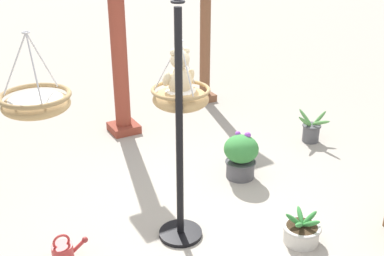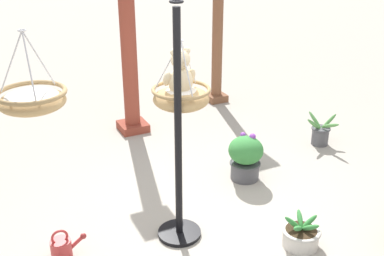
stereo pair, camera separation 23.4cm
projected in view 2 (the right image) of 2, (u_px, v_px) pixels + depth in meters
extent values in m
plane|color=#A8A093|center=(199.00, 225.00, 5.00)|extent=(40.00, 40.00, 0.00)
cylinder|color=black|center=(178.00, 133.00, 4.39)|extent=(0.07, 0.07, 2.30)
cylinder|color=black|center=(179.00, 233.00, 4.85)|extent=(0.44, 0.44, 0.04)
torus|color=black|center=(176.00, 1.00, 3.90)|extent=(0.12, 0.12, 0.02)
ellipsoid|color=tan|center=(181.00, 99.00, 4.56)|extent=(0.55, 0.55, 0.21)
torus|color=#97794E|center=(181.00, 90.00, 4.52)|extent=(0.57, 0.57, 0.04)
ellipsoid|color=silver|center=(181.00, 97.00, 4.55)|extent=(0.48, 0.48, 0.17)
cylinder|color=#B7B7BC|center=(188.00, 62.00, 4.52)|extent=(0.23, 0.14, 0.48)
cylinder|color=#B7B7BC|center=(168.00, 65.00, 4.43)|extent=(0.23, 0.14, 0.48)
cylinder|color=#B7B7BC|center=(187.00, 69.00, 4.32)|extent=(0.01, 0.26, 0.48)
torus|color=#B7B7BC|center=(181.00, 41.00, 4.33)|extent=(0.06, 0.06, 0.01)
ellipsoid|color=beige|center=(181.00, 82.00, 4.50)|extent=(0.24, 0.20, 0.28)
sphere|color=beige|center=(180.00, 59.00, 4.41)|extent=(0.23, 0.23, 0.19)
ellipsoid|color=beige|center=(177.00, 59.00, 4.47)|extent=(0.10, 0.09, 0.06)
sphere|color=black|center=(176.00, 58.00, 4.49)|extent=(0.03, 0.03, 0.03)
sphere|color=beige|center=(174.00, 52.00, 4.35)|extent=(0.07, 0.07, 0.07)
sphere|color=beige|center=(187.00, 51.00, 4.41)|extent=(0.07, 0.07, 0.07)
ellipsoid|color=beige|center=(167.00, 79.00, 4.46)|extent=(0.08, 0.14, 0.18)
ellipsoid|color=beige|center=(191.00, 75.00, 4.56)|extent=(0.08, 0.14, 0.18)
ellipsoid|color=beige|center=(170.00, 90.00, 4.60)|extent=(0.09, 0.16, 0.09)
ellipsoid|color=beige|center=(182.00, 88.00, 4.65)|extent=(0.09, 0.16, 0.09)
ellipsoid|color=tan|center=(32.00, 102.00, 3.59)|extent=(0.51, 0.51, 0.16)
torus|color=#97794E|center=(31.00, 93.00, 3.56)|extent=(0.53, 0.53, 0.04)
ellipsoid|color=silver|center=(32.00, 99.00, 3.58)|extent=(0.45, 0.45, 0.13)
cylinder|color=#B7B7BC|center=(39.00, 59.00, 3.55)|extent=(0.22, 0.13, 0.48)
cylinder|color=#B7B7BC|center=(11.00, 62.00, 3.47)|extent=(0.22, 0.13, 0.48)
cylinder|color=#B7B7BC|center=(29.00, 66.00, 3.37)|extent=(0.01, 0.24, 0.48)
torus|color=#B7B7BC|center=(22.00, 30.00, 3.37)|extent=(0.06, 0.06, 0.01)
cylinder|color=brown|center=(129.00, 46.00, 6.71)|extent=(0.23, 0.23, 2.61)
cube|color=brown|center=(133.00, 126.00, 7.21)|extent=(0.41, 0.41, 0.12)
cylinder|color=brown|center=(218.00, 31.00, 7.89)|extent=(0.18, 0.18, 2.49)
cube|color=brown|center=(216.00, 97.00, 8.37)|extent=(0.32, 0.32, 0.12)
cylinder|color=#4C4C51|center=(245.00, 170.00, 5.86)|extent=(0.35, 0.35, 0.22)
torus|color=#444449|center=(245.00, 163.00, 5.82)|extent=(0.38, 0.38, 0.03)
cylinder|color=#382819|center=(245.00, 163.00, 5.82)|extent=(0.31, 0.31, 0.03)
ellipsoid|color=#38843D|center=(246.00, 150.00, 5.74)|extent=(0.43, 0.43, 0.34)
sphere|color=purple|center=(253.00, 137.00, 5.72)|extent=(0.08, 0.08, 0.08)
sphere|color=purple|center=(243.00, 135.00, 5.79)|extent=(0.07, 0.07, 0.07)
cylinder|color=#4C4C51|center=(320.00, 136.00, 6.74)|extent=(0.24, 0.24, 0.25)
torus|color=#444449|center=(321.00, 129.00, 6.69)|extent=(0.27, 0.27, 0.03)
cylinder|color=#382819|center=(321.00, 129.00, 6.69)|extent=(0.21, 0.21, 0.03)
ellipsoid|color=#56934C|center=(329.00, 122.00, 6.71)|extent=(0.28, 0.05, 0.23)
ellipsoid|color=#56934C|center=(315.00, 120.00, 6.76)|extent=(0.08, 0.29, 0.22)
ellipsoid|color=#56934C|center=(314.00, 125.00, 6.62)|extent=(0.28, 0.07, 0.24)
ellipsoid|color=#56934C|center=(330.00, 126.00, 6.54)|extent=(0.10, 0.31, 0.18)
cylinder|color=beige|center=(300.00, 237.00, 4.66)|extent=(0.35, 0.35, 0.18)
torus|color=#BCB7AE|center=(301.00, 231.00, 4.63)|extent=(0.39, 0.39, 0.03)
cylinder|color=#382819|center=(301.00, 231.00, 4.63)|extent=(0.31, 0.31, 0.03)
ellipsoid|color=#38843D|center=(309.00, 222.00, 4.63)|extent=(0.20, 0.05, 0.15)
ellipsoid|color=#38843D|center=(300.00, 218.00, 4.68)|extent=(0.13, 0.21, 0.14)
ellipsoid|color=#38843D|center=(293.00, 223.00, 4.62)|extent=(0.18, 0.16, 0.16)
ellipsoid|color=#38843D|center=(298.00, 228.00, 4.53)|extent=(0.20, 0.14, 0.14)
ellipsoid|color=#38843D|center=(310.00, 228.00, 4.55)|extent=(0.13, 0.20, 0.15)
cylinder|color=#B23333|center=(61.00, 248.00, 4.51)|extent=(0.20, 0.20, 0.18)
cylinder|color=#B23333|center=(76.00, 243.00, 4.56)|extent=(0.17, 0.04, 0.14)
sphere|color=maroon|center=(83.00, 236.00, 4.57)|extent=(0.06, 0.06, 0.06)
torus|color=#B23333|center=(60.00, 237.00, 4.45)|extent=(0.16, 0.02, 0.16)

